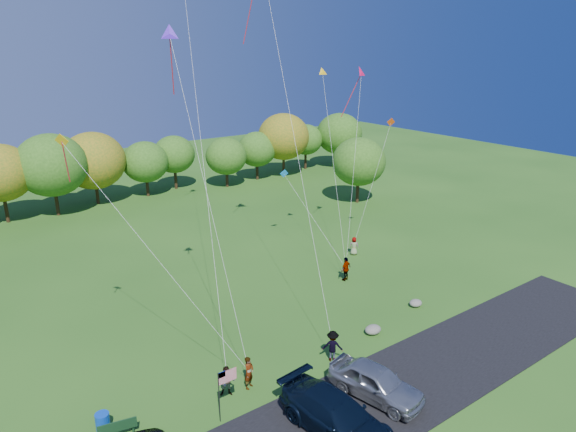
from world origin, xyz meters
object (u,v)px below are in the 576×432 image
flyer_c (333,346)px  flyer_d (346,269)px  flyer_e (354,246)px  park_bench (117,429)px  flyer_b (227,381)px  trash_barrel (103,423)px  flyer_a (249,373)px  minivan_navy (337,416)px  minivan_silver (376,382)px

flyer_c → flyer_d: size_ratio=0.98×
flyer_e → flyer_c: bearing=83.9°
park_bench → flyer_b: bearing=9.1°
flyer_d → trash_barrel: bearing=1.2°
flyer_c → park_bench: 12.00m
flyer_a → flyer_b: flyer_a is taller
flyer_a → park_bench: bearing=147.6°
flyer_a → trash_barrel: 7.32m
flyer_d → flyer_b: bearing=11.0°
flyer_c → flyer_d: (7.68, 7.41, 0.02)m
flyer_e → minivan_navy: bearing=86.2°
park_bench → flyer_d: bearing=29.7°
flyer_c → flyer_d: flyer_d is taller
minivan_navy → minivan_silver: (3.28, 0.77, -0.03)m
flyer_d → park_bench: size_ratio=1.10×
park_bench → flyer_a: bearing=8.5°
flyer_a → flyer_d: flyer_d is taller
minivan_navy → park_bench: (-8.30, 5.61, -0.43)m
flyer_b → flyer_e: (18.01, 9.99, -0.04)m
minivan_navy → minivan_silver: minivan_navy is taller
flyer_e → trash_barrel: 25.59m
minivan_navy → minivan_silver: size_ratio=1.21×
flyer_d → flyer_e: bearing=-153.8°
trash_barrel → flyer_e: bearing=20.3°
minivan_silver → flyer_d: flyer_d is taller
minivan_silver → trash_barrel: 13.25m
flyer_a → flyer_d: size_ratio=0.96×
flyer_d → flyer_c: bearing=29.8°
flyer_a → minivan_silver: bearing=-72.0°
flyer_c → flyer_e: flyer_c is taller
flyer_b → flyer_e: 20.59m
flyer_d → minivan_navy: bearing=32.4°
minivan_silver → flyer_e: 18.87m
minivan_silver → flyer_c: size_ratio=2.73×
flyer_a → trash_barrel: bearing=141.3°
flyer_b → minivan_navy: bearing=-32.0°
flyer_c → flyer_e: size_ratio=1.17×
minivan_silver → flyer_d: size_ratio=2.66×
minivan_navy → flyer_b: (-2.71, 5.34, -0.12)m
trash_barrel → flyer_c: bearing=-8.7°
flyer_d → flyer_a: bearing=13.5°
park_bench → flyer_e: bearing=34.2°
flyer_a → flyer_c: size_ratio=0.98×
flyer_a → trash_barrel: flyer_a is taller
minivan_silver → flyer_d: (8.05, 11.18, 0.03)m
flyer_c → park_bench: bearing=36.6°
flyer_b → trash_barrel: (-5.99, 1.09, -0.34)m
minivan_silver → flyer_e: (12.01, 14.55, -0.13)m
flyer_a → flyer_e: size_ratio=1.15×
minivan_navy → flyer_b: bearing=111.1°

